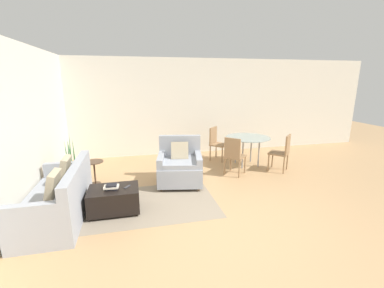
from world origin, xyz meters
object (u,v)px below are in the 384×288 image
Objects in this scene: armchair at (180,166)px; book_stack at (112,187)px; tv_remote_secondary at (127,187)px; potted_plant at (72,174)px; side_table at (94,168)px; dining_table at (248,140)px; dining_chair_far_left at (216,141)px; dining_chair_near_left at (234,154)px; couch at (60,200)px; dining_chair_near_right at (283,150)px; tv_remote_primary at (109,187)px; ottoman at (114,199)px.

armchair is 4.27× the size of book_stack.
tv_remote_secondary is 1.78m from potted_plant.
side_table is (-1.76, 0.36, -0.02)m from armchair.
dining_table is 0.89m from dining_chair_far_left.
couch is at bearing -161.78° from dining_chair_near_left.
dining_chair_near_right and dining_chair_far_left have the same top height.
dining_chair_far_left is (3.49, 1.01, 0.27)m from potted_plant.
tv_remote_primary is 0.99× the size of tv_remote_secondary.
dining_table is at bearing -45.00° from dining_chair_far_left.
book_stack is at bearing -131.44° from ottoman.
book_stack is at bearing -143.50° from armchair.
tv_remote_secondary is 0.16× the size of dining_chair_near_right.
armchair is at bearing 23.96° from couch.
dining_table is 1.24× the size of dining_chair_near_left.
dining_chair_far_left is (2.57, 2.37, 0.29)m from ottoman.
tv_remote_secondary is 0.16× the size of dining_chair_near_left.
potted_plant is 1.25× the size of dining_chair_near_left.
dining_chair_far_left is at bearing 42.63° from ottoman.
dining_chair_near_left is at bearing 23.90° from book_stack.
armchair is 0.93× the size of potted_plant.
potted_plant reaches higher than book_stack.
dining_chair_far_left reaches higher than dining_table.
dining_chair_far_left is at bearing 135.00° from dining_table.
dining_chair_near_left is (1.28, 0.18, 0.14)m from armchair.
book_stack is 0.25m from tv_remote_secondary.
dining_chair_near_left is at bearing 180.00° from dining_chair_near_right.
armchair is 1.16× the size of dining_chair_near_left.
ottoman is 0.72× the size of dining_table.
dining_table is at bearing 27.09° from tv_remote_primary.
couch is 1.62× the size of dining_table.
side_table is at bearing 177.62° from dining_chair_near_right.
dining_chair_near_right is at bearing 17.26° from tv_remote_secondary.
armchair is at bearing 32.58° from tv_remote_primary.
dining_chair_near_right reaches higher than tv_remote_secondary.
dining_chair_near_left is at bearing 25.41° from tv_remote_secondary.
dining_chair_near_right is (3.59, 1.12, 0.10)m from tv_remote_secondary.
armchair is 1.29× the size of ottoman.
tv_remote_primary is 0.30m from tv_remote_secondary.
ottoman is 0.90× the size of dining_chair_far_left.
potted_plant is at bearing -174.64° from dining_table.
dining_chair_far_left reaches higher than book_stack.
potted_plant is 1.00× the size of dining_table.
armchair is 1.62m from tv_remote_primary.
tv_remote_secondary is at bearing -62.04° from side_table.
tv_remote_secondary is 3.76m from dining_chair_near_right.
couch is at bearing 177.83° from book_stack.
potted_plant is at bearing -163.89° from dining_chair_far_left.
side_table is 3.05m from dining_chair_near_left.
armchair is 7.26× the size of tv_remote_secondary.
dining_table is (1.90, 0.80, 0.28)m from armchair.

